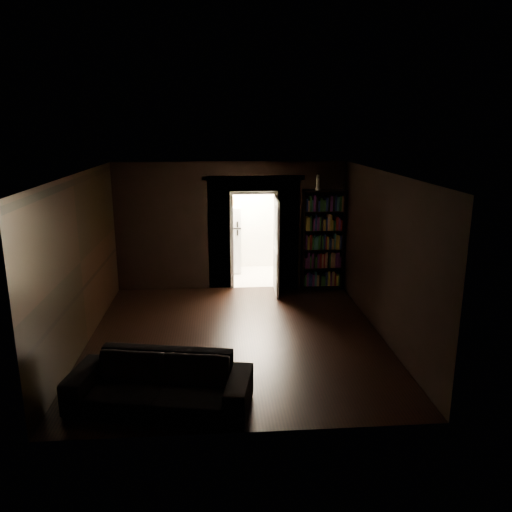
{
  "coord_description": "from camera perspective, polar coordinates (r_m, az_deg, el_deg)",
  "views": [
    {
      "loc": [
        -0.27,
        -7.94,
        3.53
      ],
      "look_at": [
        0.41,
        0.9,
        1.21
      ],
      "focal_mm": 35.0,
      "sensor_mm": 36.0,
      "label": 1
    }
  ],
  "objects": [
    {
      "name": "ground",
      "position": [
        8.69,
        -2.26,
        -9.3
      ],
      "size": [
        5.5,
        5.5,
        0.0
      ],
      "primitive_type": "plane",
      "color": "black",
      "rests_on": "ground"
    },
    {
      "name": "room_walls",
      "position": [
        9.2,
        -2.68,
        3.07
      ],
      "size": [
        5.02,
        5.61,
        2.84
      ],
      "color": "black",
      "rests_on": "ground"
    },
    {
      "name": "kitchen_alcove",
      "position": [
        12.06,
        -0.64,
        3.57
      ],
      "size": [
        2.2,
        1.8,
        2.6
      ],
      "color": "beige",
      "rests_on": "ground"
    },
    {
      "name": "sofa",
      "position": [
        6.65,
        -10.95,
        -13.25
      ],
      "size": [
        2.46,
        1.42,
        0.89
      ],
      "primitive_type": "imported",
      "rotation": [
        0.0,
        0.0,
        -0.19
      ],
      "color": "black",
      "rests_on": "ground"
    },
    {
      "name": "bookshelf",
      "position": [
        11.04,
        7.59,
        1.82
      ],
      "size": [
        0.95,
        0.63,
        2.2
      ],
      "primitive_type": "cube",
      "rotation": [
        0.0,
        0.0,
        0.38
      ],
      "color": "black",
      "rests_on": "ground"
    },
    {
      "name": "refrigerator",
      "position": [
        12.35,
        -3.49,
        1.99
      ],
      "size": [
        0.84,
        0.8,
        1.65
      ],
      "primitive_type": "cube",
      "rotation": [
        0.0,
        0.0,
        -0.17
      ],
      "color": "white",
      "rests_on": "ground"
    },
    {
      "name": "door",
      "position": [
        10.62,
        2.37,
        1.01
      ],
      "size": [
        0.08,
        0.85,
        2.05
      ],
      "primitive_type": "cube",
      "rotation": [
        0.0,
        0.0,
        1.54
      ],
      "color": "white",
      "rests_on": "ground"
    },
    {
      "name": "figurine",
      "position": [
        10.76,
        7.09,
        8.35
      ],
      "size": [
        0.13,
        0.13,
        0.33
      ],
      "primitive_type": "cube",
      "rotation": [
        0.0,
        0.0,
        -0.17
      ],
      "color": "white",
      "rests_on": "bookshelf"
    },
    {
      "name": "bottles",
      "position": [
        12.07,
        -3.69,
        6.37
      ],
      "size": [
        0.7,
        0.32,
        0.29
      ],
      "primitive_type": "cube",
      "rotation": [
        0.0,
        0.0,
        0.34
      ],
      "color": "black",
      "rests_on": "refrigerator"
    }
  ]
}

